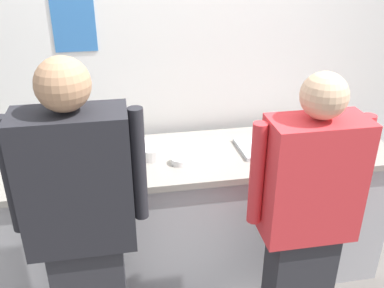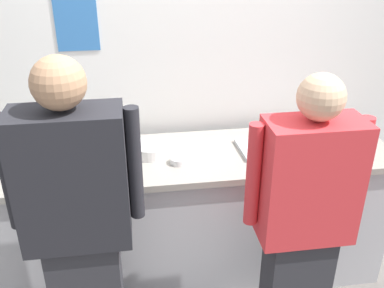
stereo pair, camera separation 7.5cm
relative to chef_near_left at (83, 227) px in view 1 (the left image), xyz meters
The scene contains 11 objects.
wall_back 1.31m from the chef_near_left, 60.40° to the left, with size 4.05×0.11×2.67m.
prep_counter 0.98m from the chef_near_left, 45.04° to the left, with size 2.58×0.67×0.93m.
chef_near_left is the anchor object (origin of this frame).
chef_center 1.10m from the chef_near_left, ahead, with size 0.60×0.24×1.64m.
plate_stack_front 0.76m from the chef_near_left, 59.83° to the left, with size 0.22×0.22×0.07m.
mixing_bowl_steel 0.60m from the chef_near_left, 103.19° to the left, with size 0.35×0.35×0.13m, color #B7BABF.
sheet_tray 1.34m from the chef_near_left, 27.50° to the left, with size 0.50×0.29×0.02m, color #B7BABF.
squeeze_bottle_primary 1.78m from the chef_near_left, 20.72° to the left, with size 0.06×0.06×0.18m.
ramekin_green_sauce 0.75m from the chef_near_left, 43.62° to the left, with size 0.11×0.11×0.04m.
ramekin_red_sauce 0.71m from the chef_near_left, 124.51° to the left, with size 0.09×0.09×0.04m.
deli_cup 0.82m from the chef_near_left, 81.31° to the left, with size 0.09×0.09×0.11m, color white.
Camera 1 is at (-0.40, -1.97, 2.19)m, focal length 40.36 mm.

